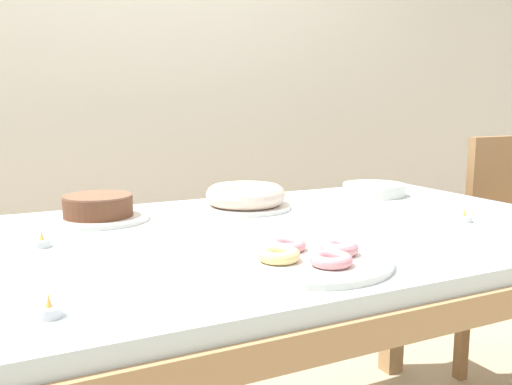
% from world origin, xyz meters
% --- Properties ---
extents(wall_back, '(8.00, 0.10, 2.60)m').
position_xyz_m(wall_back, '(0.00, 1.54, 1.30)').
color(wall_back, silver).
rests_on(wall_back, ground).
extents(dining_table, '(1.60, 1.03, 0.75)m').
position_xyz_m(dining_table, '(0.00, 0.00, 0.67)').
color(dining_table, silver).
rests_on(dining_table, ground).
extents(cake_chocolate_round, '(0.27, 0.27, 0.07)m').
position_xyz_m(cake_chocolate_round, '(-0.42, 0.30, 0.78)').
color(cake_chocolate_round, silver).
rests_on(cake_chocolate_round, dining_table).
extents(cake_golden_bundt, '(0.27, 0.27, 0.07)m').
position_xyz_m(cake_golden_bundt, '(0.01, 0.27, 0.79)').
color(cake_golden_bundt, silver).
rests_on(cake_golden_bundt, dining_table).
extents(pastry_platter, '(0.33, 0.33, 0.04)m').
position_xyz_m(pastry_platter, '(-0.13, -0.30, 0.77)').
color(pastry_platter, silver).
rests_on(pastry_platter, dining_table).
extents(plate_stack, '(0.21, 0.21, 0.04)m').
position_xyz_m(plate_stack, '(0.50, 0.30, 0.77)').
color(plate_stack, silver).
rests_on(plate_stack, dining_table).
extents(tealight_right_edge, '(0.04, 0.04, 0.04)m').
position_xyz_m(tealight_right_edge, '(-0.62, -0.36, 0.77)').
color(tealight_right_edge, silver).
rests_on(tealight_right_edge, dining_table).
extents(tealight_near_cakes, '(0.04, 0.04, 0.04)m').
position_xyz_m(tealight_near_cakes, '(0.45, -0.15, 0.77)').
color(tealight_near_cakes, silver).
rests_on(tealight_near_cakes, dining_table).
extents(tealight_near_front, '(0.04, 0.04, 0.04)m').
position_xyz_m(tealight_near_front, '(-0.59, 0.08, 0.77)').
color(tealight_near_front, silver).
rests_on(tealight_near_front, dining_table).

